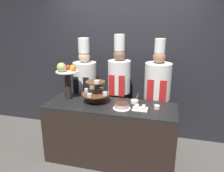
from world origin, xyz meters
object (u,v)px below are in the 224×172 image
at_px(fruit_pedestal, 67,75).
at_px(cup_white, 157,107).
at_px(cake_round, 122,106).
at_px(cake_square_tray, 140,108).
at_px(tiered_stand, 96,91).
at_px(chef_center_left, 119,86).
at_px(chef_center_right, 157,91).
at_px(serving_bowl_far, 135,101).
at_px(chef_left, 85,86).

relative_size(fruit_pedestal, cup_white, 7.45).
relative_size(cake_round, cake_square_tray, 1.18).
distance_m(fruit_pedestal, cup_white, 1.38).
bearing_deg(fruit_pedestal, tiered_stand, -2.32).
bearing_deg(chef_center_left, fruit_pedestal, -144.38).
bearing_deg(chef_center_right, cake_square_tray, -107.05).
distance_m(tiered_stand, cake_square_tray, 0.68).
relative_size(chef_center_left, chef_center_right, 1.03).
height_order(cake_round, chef_center_left, chef_center_left).
height_order(fruit_pedestal, chef_center_right, chef_center_right).
xyz_separation_m(fruit_pedestal, serving_bowl_far, (1.01, 0.09, -0.35)).
bearing_deg(chef_center_left, cake_square_tray, -54.36).
xyz_separation_m(cup_white, chef_left, (-1.24, 0.53, 0.04)).
bearing_deg(chef_center_right, serving_bowl_far, -126.43).
height_order(tiered_stand, chef_left, chef_left).
height_order(cake_round, chef_center_right, chef_center_right).
distance_m(fruit_pedestal, cake_round, 0.94).
xyz_separation_m(cake_square_tray, serving_bowl_far, (-0.11, 0.21, 0.01)).
bearing_deg(serving_bowl_far, cake_square_tray, -62.52).
relative_size(cake_square_tray, serving_bowl_far, 1.38).
bearing_deg(tiered_stand, cup_white, -1.58).
distance_m(tiered_stand, chef_left, 0.63).
bearing_deg(chef_left, cake_square_tray, -30.51).
distance_m(cake_round, chef_left, 1.01).
bearing_deg(cake_square_tray, chef_left, 149.49).
height_order(fruit_pedestal, chef_left, chef_left).
height_order(cake_round, cake_square_tray, cake_round).
relative_size(cup_white, chef_center_left, 0.04).
distance_m(tiered_stand, cup_white, 0.89).
height_order(chef_left, chef_center_right, chef_center_right).
height_order(tiered_stand, cake_round, tiered_stand).
bearing_deg(chef_center_left, serving_bowl_far, -50.66).
distance_m(fruit_pedestal, chef_left, 0.58).
distance_m(cup_white, chef_left, 1.35).
bearing_deg(cake_round, chef_left, 140.57).
bearing_deg(fruit_pedestal, serving_bowl_far, 5.22).
bearing_deg(cake_square_tray, cake_round, -171.33).
xyz_separation_m(cake_round, chef_left, (-0.78, 0.64, 0.03)).
bearing_deg(chef_center_right, cup_white, -86.30).
xyz_separation_m(cake_square_tray, chef_center_left, (-0.43, 0.60, 0.09)).
xyz_separation_m(cake_round, cup_white, (0.46, 0.11, -0.01)).
distance_m(chef_left, chef_center_right, 1.21).
bearing_deg(fruit_pedestal, chef_center_left, 35.62).
xyz_separation_m(tiered_stand, chef_center_left, (0.23, 0.51, -0.06)).
bearing_deg(cake_round, chef_center_right, 56.14).
xyz_separation_m(cup_white, cake_square_tray, (-0.22, -0.07, -0.01)).
xyz_separation_m(serving_bowl_far, chef_center_right, (0.29, 0.40, 0.05)).
bearing_deg(tiered_stand, chef_center_right, 30.91).
distance_m(cake_round, serving_bowl_far, 0.28).
bearing_deg(chef_center_left, tiered_stand, -114.28).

